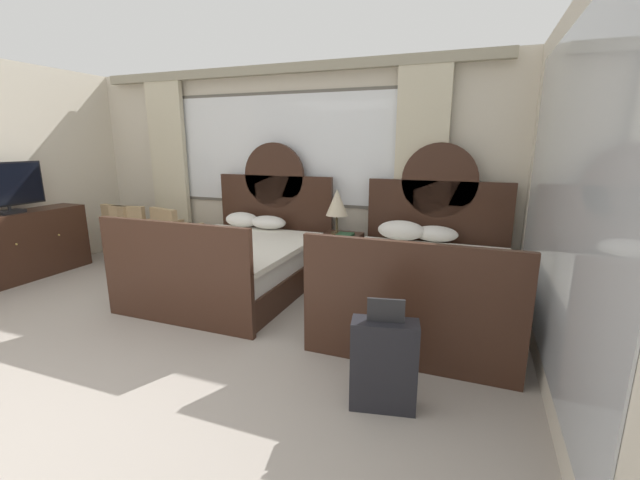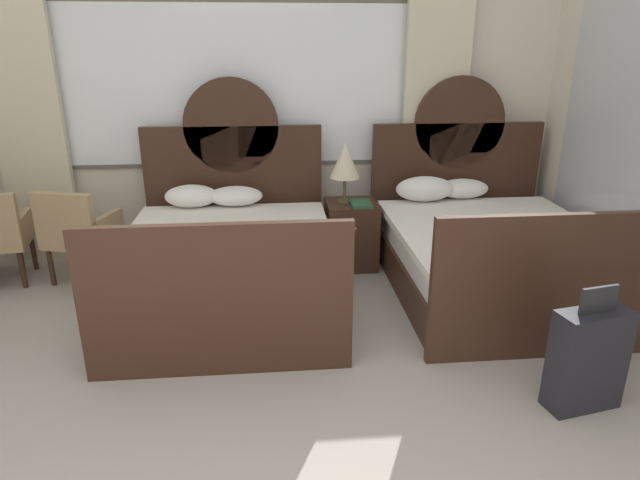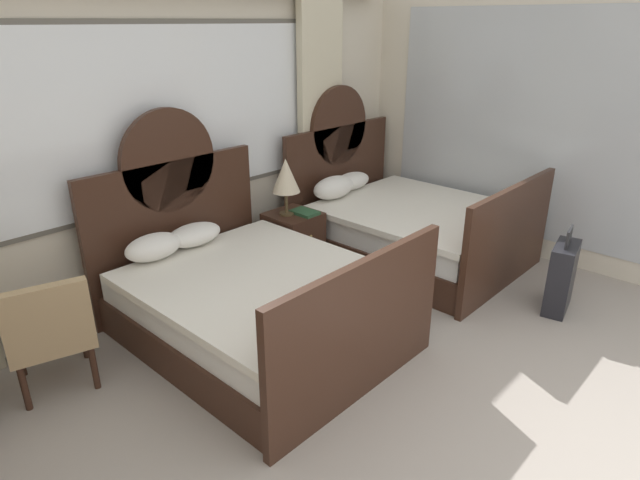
% 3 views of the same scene
% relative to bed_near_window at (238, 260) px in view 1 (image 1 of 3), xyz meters
% --- Properties ---
extents(wall_back_window, '(6.08, 0.22, 2.70)m').
position_rel_bed_near_window_xyz_m(wall_back_window, '(0.06, 1.15, 1.07)').
color(wall_back_window, beige).
rests_on(wall_back_window, ground_plane).
extents(wall_right_mirror, '(0.08, 4.61, 2.70)m').
position_rel_bed_near_window_xyz_m(wall_right_mirror, '(3.13, -1.13, 1.00)').
color(wall_right_mirror, beige).
rests_on(wall_right_mirror, ground_plane).
extents(bed_near_window, '(1.66, 2.12, 1.71)m').
position_rel_bed_near_window_xyz_m(bed_near_window, '(0.00, 0.00, 0.00)').
color(bed_near_window, '#382116').
rests_on(bed_near_window, ground_plane).
extents(bed_near_mirror, '(1.66, 2.12, 1.71)m').
position_rel_bed_near_window_xyz_m(bed_near_mirror, '(2.15, 0.00, 0.00)').
color(bed_near_mirror, '#382116').
rests_on(bed_near_mirror, ground_plane).
extents(nightstand_between_beds, '(0.46, 0.48, 0.62)m').
position_rel_bed_near_window_xyz_m(nightstand_between_beds, '(1.08, 0.63, -0.04)').
color(nightstand_between_beds, '#382116').
rests_on(nightstand_between_beds, ground_plane).
extents(table_lamp_on_nightstand, '(0.27, 0.27, 0.55)m').
position_rel_bed_near_window_xyz_m(table_lamp_on_nightstand, '(1.02, 0.65, 0.65)').
color(table_lamp_on_nightstand, brown).
rests_on(table_lamp_on_nightstand, nightstand_between_beds).
extents(book_on_nightstand, '(0.18, 0.26, 0.03)m').
position_rel_bed_near_window_xyz_m(book_on_nightstand, '(1.15, 0.53, 0.28)').
color(book_on_nightstand, '#285133').
rests_on(book_on_nightstand, nightstand_between_beds).
extents(dresser_minibar, '(0.45, 1.98, 0.86)m').
position_rel_bed_near_window_xyz_m(dresser_minibar, '(-2.76, -0.85, 0.08)').
color(dresser_minibar, '#382116').
rests_on(dresser_minibar, ground_plane).
extents(tv_flatscreen, '(0.20, 0.90, 0.62)m').
position_rel_bed_near_window_xyz_m(tv_flatscreen, '(-2.74, -0.73, 0.83)').
color(tv_flatscreen, black).
rests_on(tv_flatscreen, dresser_minibar).
extents(armchair_by_window_left, '(0.65, 0.65, 0.84)m').
position_rel_bed_near_window_xyz_m(armchair_by_window_left, '(-1.32, 0.49, 0.13)').
color(armchair_by_window_left, tan).
rests_on(armchair_by_window_left, ground_plane).
extents(armchair_by_window_centre, '(0.60, 0.60, 0.84)m').
position_rel_bed_near_window_xyz_m(armchair_by_window_centre, '(-2.02, 0.49, 0.13)').
color(armchair_by_window_centre, tan).
rests_on(armchair_by_window_centre, ground_plane).
extents(armchair_by_window_right, '(0.60, 0.60, 0.84)m').
position_rel_bed_near_window_xyz_m(armchair_by_window_right, '(-2.20, 0.49, 0.13)').
color(armchair_by_window_right, tan).
rests_on(armchair_by_window_right, ground_plane).
extents(suitcase_on_floor, '(0.45, 0.26, 0.76)m').
position_rel_bed_near_window_xyz_m(suitcase_on_floor, '(2.10, -1.61, -0.04)').
color(suitcase_on_floor, black).
rests_on(suitcase_on_floor, ground_plane).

